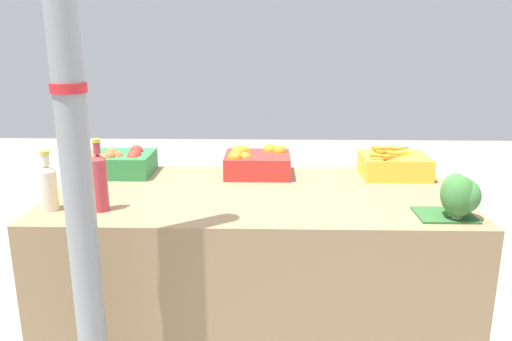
# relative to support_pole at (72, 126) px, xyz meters

# --- Properties ---
(market_table) EXTENTS (1.82, 0.90, 0.78)m
(market_table) POSITION_rel_support_pole_xyz_m (0.55, 0.65, -0.80)
(market_table) COLOR #937551
(market_table) RESTS_ON ground_plane
(support_pole) EXTENTS (0.11, 0.11, 2.39)m
(support_pole) POSITION_rel_support_pole_xyz_m (0.00, 0.00, 0.00)
(support_pole) COLOR gray
(support_pole) RESTS_ON ground_plane
(apple_crate) EXTENTS (0.32, 0.27, 0.14)m
(apple_crate) POSITION_rel_support_pole_xyz_m (-0.15, 0.92, -0.35)
(apple_crate) COLOR #2D8442
(apple_crate) RESTS_ON market_table
(orange_crate) EXTENTS (0.32, 0.27, 0.14)m
(orange_crate) POSITION_rel_support_pole_xyz_m (0.55, 0.94, -0.35)
(orange_crate) COLOR red
(orange_crate) RESTS_ON market_table
(carrot_crate) EXTENTS (0.32, 0.27, 0.15)m
(carrot_crate) POSITION_rel_support_pole_xyz_m (1.24, 0.93, -0.35)
(carrot_crate) COLOR gold
(carrot_crate) RESTS_ON market_table
(broccoli_pile) EXTENTS (0.22, 0.20, 0.18)m
(broccoli_pile) POSITION_rel_support_pole_xyz_m (1.33, 0.32, -0.32)
(broccoli_pile) COLOR #2D602D
(broccoli_pile) RESTS_ON market_table
(juice_bottle_cloudy) EXTENTS (0.07, 0.07, 0.25)m
(juice_bottle_cloudy) POSITION_rel_support_pole_xyz_m (-0.27, 0.38, -0.31)
(juice_bottle_cloudy) COLOR beige
(juice_bottle_cloudy) RESTS_ON market_table
(juice_bottle_golden) EXTENTS (0.06, 0.06, 0.29)m
(juice_bottle_golden) POSITION_rel_support_pole_xyz_m (-0.17, 0.38, -0.29)
(juice_bottle_golden) COLOR gold
(juice_bottle_golden) RESTS_ON market_table
(juice_bottle_ruby) EXTENTS (0.06, 0.06, 0.29)m
(juice_bottle_ruby) POSITION_rel_support_pole_xyz_m (-0.07, 0.38, -0.29)
(juice_bottle_ruby) COLOR #B2333D
(juice_bottle_ruby) RESTS_ON market_table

